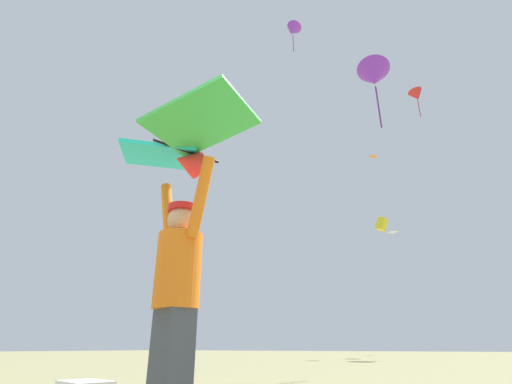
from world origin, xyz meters
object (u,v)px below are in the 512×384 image
Objects in this scene: kite_flyer_person at (176,292)px; distant_kite_orange_mid_right at (373,156)px; distant_kite_purple_high_right at (374,76)px; held_stunt_kite at (181,146)px; distant_kite_yellow_overhead_distant at (382,224)px; distant_kite_red_high_left at (417,95)px; distant_kite_white_low_left at (392,232)px; distant_kite_purple_mid_left at (293,30)px.

distant_kite_orange_mid_right is at bearing 98.33° from kite_flyer_person.
kite_flyer_person is at bearing -89.20° from distant_kite_purple_high_right.
held_stunt_kite is at bearing -89.33° from distant_kite_purple_high_right.
distant_kite_yellow_overhead_distant is (-3.64, 24.45, 7.74)m from kite_flyer_person.
kite_flyer_person is at bearing -89.71° from distant_kite_red_high_left.
distant_kite_purple_mid_left is at bearing -87.03° from distant_kite_white_low_left.
distant_kite_red_high_left is 1.70× the size of distant_kite_purple_mid_left.
distant_kite_yellow_overhead_distant is at bearing 98.47° from kite_flyer_person.
distant_kite_white_low_left is at bearing 97.26° from distant_kite_orange_mid_right.
distant_kite_red_high_left is at bearing 55.98° from distant_kite_yellow_overhead_distant.
distant_kite_orange_mid_right reaches higher than distant_kite_yellow_overhead_distant.
distant_kite_orange_mid_right is (0.05, 13.91, -0.53)m from distant_kite_purple_mid_left.
distant_kite_yellow_overhead_distant is 5.43m from distant_kite_orange_mid_right.
distant_kite_purple_high_right is at bearing 90.67° from held_stunt_kite.
kite_flyer_person is 2.44× the size of distant_kite_orange_mid_right.
kite_flyer_person is at bearing -81.99° from distant_kite_white_low_left.
distant_kite_yellow_overhead_distant is 15.16m from distant_kite_purple_mid_left.
distant_kite_red_high_left is 9.86m from distant_kite_orange_mid_right.
held_stunt_kite is (-0.02, -0.06, 1.20)m from kite_flyer_person.
distant_kite_yellow_overhead_distant is at bearing -83.07° from distant_kite_white_low_left.
distant_kite_white_low_left is (-4.85, 34.70, 8.74)m from held_stunt_kite.
kite_flyer_person is 1.74× the size of distant_kite_yellow_overhead_distant.
distant_kite_yellow_overhead_distant is at bearing 103.58° from distant_kite_purple_high_right.
distant_kite_purple_high_right is at bearing -79.13° from distant_kite_white_low_left.
held_stunt_kite is 1.83× the size of distant_kite_white_low_left.
distant_kite_red_high_left is at bearing 90.25° from held_stunt_kite.
held_stunt_kite reaches higher than kite_flyer_person.
kite_flyer_person is at bearing 70.54° from held_stunt_kite.
distant_kite_red_high_left is at bearing 90.04° from distant_kite_purple_high_right.
distant_kite_orange_mid_right is (1.30, -10.21, 3.24)m from distant_kite_white_low_left.
distant_kite_yellow_overhead_distant is at bearing 90.07° from distant_kite_purple_mid_left.
distant_kite_purple_mid_left is at bearing -89.93° from distant_kite_yellow_overhead_distant.
distant_kite_purple_mid_left reaches higher than distant_kite_orange_mid_right.
distant_kite_purple_high_right is at bearing -89.96° from distant_kite_red_high_left.
distant_kite_white_low_left is 24.45m from distant_kite_purple_mid_left.
distant_kite_yellow_overhead_distant is at bearing 155.21° from distant_kite_orange_mid_right.
kite_flyer_person is at bearing -81.53° from distant_kite_yellow_overhead_distant.
distant_kite_yellow_overhead_distant is 0.64× the size of distant_kite_purple_mid_left.
held_stunt_kite is at bearing -109.46° from kite_flyer_person.
distant_kite_purple_high_right is at bearing -76.42° from distant_kite_yellow_overhead_distant.
distant_kite_purple_mid_left is (-3.48, 0.56, 4.63)m from distant_kite_purple_high_right.
distant_kite_purple_mid_left is at bearing -90.20° from distant_kite_orange_mid_right.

